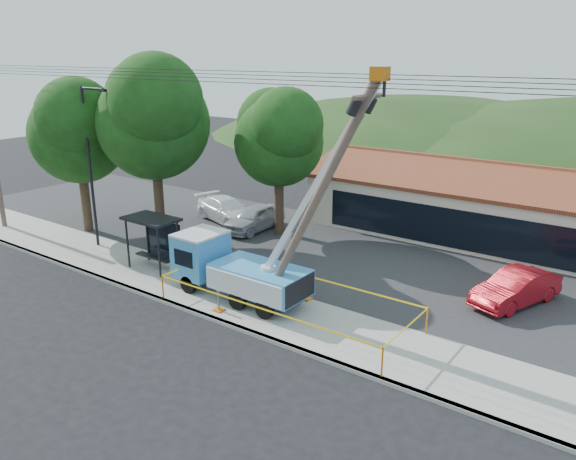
% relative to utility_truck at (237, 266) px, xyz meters
% --- Properties ---
extents(ground, '(120.00, 120.00, 0.00)m').
position_rel_utility_truck_xyz_m(ground, '(2.81, -4.28, -1.64)').
color(ground, black).
rests_on(ground, ground).
extents(curb, '(60.00, 0.25, 0.15)m').
position_rel_utility_truck_xyz_m(curb, '(2.81, -2.18, -1.56)').
color(curb, gray).
rests_on(curb, ground).
extents(sidewalk, '(60.00, 4.00, 0.15)m').
position_rel_utility_truck_xyz_m(sidewalk, '(2.81, -0.28, -1.56)').
color(sidewalk, gray).
rests_on(sidewalk, ground).
extents(parking_lot, '(60.00, 12.00, 0.10)m').
position_rel_utility_truck_xyz_m(parking_lot, '(2.81, 7.72, -1.59)').
color(parking_lot, '#28282B').
rests_on(parking_lot, ground).
extents(strip_mall, '(22.50, 8.53, 4.67)m').
position_rel_utility_truck_xyz_m(strip_mall, '(6.81, 15.70, 0.25)').
color(strip_mall, beige).
rests_on(strip_mall, ground).
extents(streetlight, '(2.13, 0.22, 9.00)m').
position_rel_utility_truck_xyz_m(streetlight, '(-10.97, 0.72, 3.67)').
color(streetlight, black).
rests_on(streetlight, ground).
extents(tree_west_near, '(7.56, 6.72, 10.80)m').
position_rel_utility_truck_xyz_m(tree_west_near, '(-9.19, 3.72, 5.89)').
color(tree_west_near, '#332316').
rests_on(tree_west_near, ground).
extents(tree_west_far, '(6.84, 6.08, 9.48)m').
position_rel_utility_truck_xyz_m(tree_west_far, '(-14.19, 2.22, 4.90)').
color(tree_west_far, '#332316').
rests_on(tree_west_far, ground).
extents(tree_lot, '(6.30, 5.60, 8.94)m').
position_rel_utility_truck_xyz_m(tree_lot, '(-4.19, 8.72, 4.57)').
color(tree_lot, '#332316').
rests_on(tree_lot, ground).
extents(hill_west, '(78.40, 56.00, 28.00)m').
position_rel_utility_truck_xyz_m(hill_west, '(-12.19, 50.72, -1.64)').
color(hill_west, '#1A3212').
rests_on(hill_west, ground).
extents(power_lines, '(60.00, 1.42, 9.98)m').
position_rel_utility_truck_xyz_m(power_lines, '(-15.65, -0.47, 3.30)').
color(power_lines, brown).
rests_on(power_lines, ground).
extents(utility_truck, '(10.21, 3.55, 10.11)m').
position_rel_utility_truck_xyz_m(utility_truck, '(0.00, 0.00, 0.00)').
color(utility_truck, black).
rests_on(utility_truck, ground).
extents(leaning_pole, '(5.39, 1.92, 10.02)m').
position_rel_utility_truck_xyz_m(leaning_pole, '(4.41, -0.23, 3.94)').
color(leaning_pole, brown).
rests_on(leaning_pole, ground).
extents(bus_shelter, '(2.78, 1.71, 2.68)m').
position_rel_utility_truck_xyz_m(bus_shelter, '(-5.75, 0.35, 0.49)').
color(bus_shelter, black).
rests_on(bus_shelter, ground).
extents(caution_tape, '(10.91, 3.87, 1.12)m').
position_rel_utility_truck_xyz_m(caution_tape, '(2.87, -0.21, -0.66)').
color(caution_tape, '#D1640B').
rests_on(caution_tape, ground).
extents(car_silver, '(1.95, 4.66, 1.58)m').
position_rel_utility_truck_xyz_m(car_silver, '(-5.84, 8.36, -1.64)').
color(car_silver, '#A3A5AA').
rests_on(car_silver, ground).
extents(car_red, '(3.09, 4.81, 1.50)m').
position_rel_utility_truck_xyz_m(car_red, '(10.30, 6.69, -1.64)').
color(car_red, '#A81019').
rests_on(car_red, ground).
extents(car_white, '(5.64, 3.50, 1.52)m').
position_rel_utility_truck_xyz_m(car_white, '(-8.52, 8.78, -1.64)').
color(car_white, white).
rests_on(car_white, ground).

